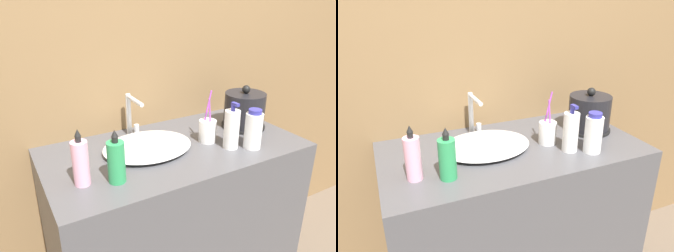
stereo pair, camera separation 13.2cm
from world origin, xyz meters
TOP-DOWN VIEW (x-y plane):
  - wall_back at (0.00, 0.58)m, footprint 6.00×0.04m
  - vanity_counter at (0.00, 0.28)m, footprint 1.08×0.56m
  - sink_basin at (-0.11, 0.31)m, footprint 0.37×0.30m
  - faucet at (-0.11, 0.47)m, footprint 0.06×0.15m
  - electric_kettle at (0.40, 0.31)m, footprint 0.20×0.20m
  - toothbrush_cup at (0.15, 0.26)m, footprint 0.07×0.07m
  - lotion_bottle at (0.20, 0.16)m, footprint 0.06×0.06m
  - shampoo_bottle at (-0.31, 0.14)m, footprint 0.06×0.06m
  - mouthwash_bottle at (-0.42, 0.18)m, footprint 0.06×0.06m
  - hand_cream_bottle at (0.27, 0.12)m, footprint 0.07×0.07m

SIDE VIEW (x-z plane):
  - vanity_counter at x=0.00m, z-range 0.00..0.89m
  - sink_basin at x=-0.11m, z-range 0.89..0.92m
  - toothbrush_cup at x=0.15m, z-range 0.83..1.05m
  - shampoo_bottle at x=-0.31m, z-range 0.87..1.06m
  - electric_kettle at x=0.40m, z-range 0.86..1.07m
  - hand_cream_bottle at x=0.27m, z-range 0.88..1.05m
  - mouthwash_bottle at x=-0.42m, z-range 0.87..1.07m
  - lotion_bottle at x=0.20m, z-range 0.87..1.07m
  - faucet at x=-0.11m, z-range 0.90..1.09m
  - wall_back at x=0.00m, z-range 0.00..2.60m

